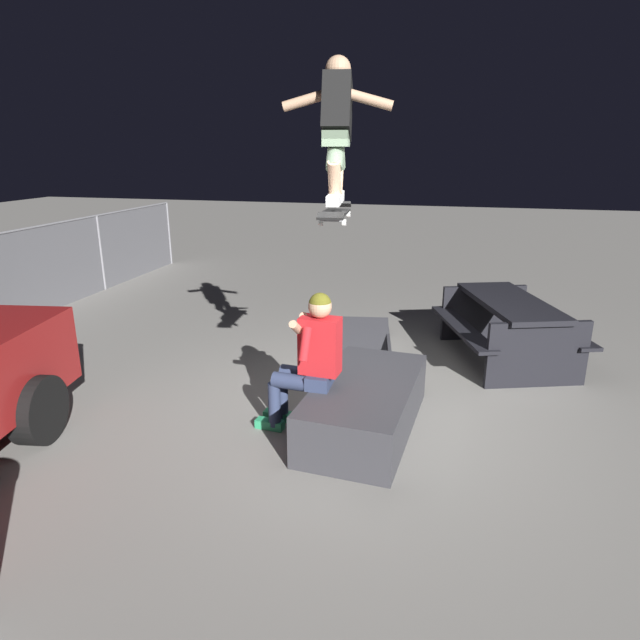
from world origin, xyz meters
name	(u,v)px	position (x,y,z in m)	size (l,w,h in m)	color
ground_plane	(358,412)	(0.00, 0.00, 0.00)	(40.00, 40.00, 0.00)	gray
ledge_box_main	(365,405)	(-0.30, -0.12, 0.23)	(1.69, 0.83, 0.45)	#38383D
person_sitting_on_ledge	(309,357)	(-0.45, 0.36, 0.71)	(0.60, 0.77, 1.29)	#2D3856
skateboard	(336,212)	(-0.28, 0.17, 1.93)	(1.04, 0.34, 0.13)	black
skater_airborne	(337,123)	(-0.23, 0.18, 2.62)	(0.63, 0.89, 1.12)	white
kicker_ramp	(356,346)	(1.65, 0.32, 0.06)	(1.39, 1.04, 0.34)	#38383D
picnic_table_back	(508,320)	(1.77, -1.46, 0.50)	(2.05, 1.82, 0.75)	black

